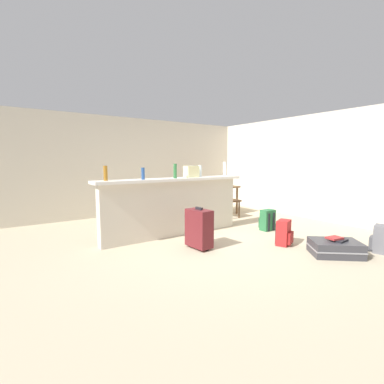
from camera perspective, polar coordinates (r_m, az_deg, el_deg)
The scene contains 20 objects.
ground_plane at distance 5.22m, azimuth 4.41°, elevation -9.48°, with size 13.00×13.00×0.05m, color #BCAD8E.
wall_back at distance 7.63m, azimuth -10.16°, elevation 5.20°, with size 6.60×0.10×2.50m, color beige.
wall_right at distance 7.50m, azimuth 21.45°, elevation 4.84°, with size 0.10×6.00×2.50m, color beige.
partition_half_wall at distance 5.22m, azimuth -3.73°, elevation -3.36°, with size 2.80×0.20×1.03m, color beige.
bar_countertop at distance 5.16m, azimuth -3.78°, elevation 2.59°, with size 2.96×0.40×0.05m, color white.
bottle_amber at distance 4.69m, azimuth -17.30°, elevation 3.69°, with size 0.06×0.06×0.24m, color #9E661E.
bottle_blue at distance 4.80m, azimuth -10.00°, elevation 3.73°, with size 0.06×0.06×0.20m, color #284C89.
bottle_green at distance 5.10m, azimuth -3.48°, elevation 4.32°, with size 0.06×0.06×0.26m, color #2D6B38.
bottle_clear at distance 5.55m, azimuth 1.65°, elevation 4.34°, with size 0.06×0.06×0.23m, color silver.
bottle_white at distance 5.90m, azimuth 6.71°, elevation 4.73°, with size 0.06×0.06×0.30m, color silver.
grocery_bag at distance 5.37m, azimuth -0.15°, elevation 4.20°, with size 0.26×0.18×0.22m, color beige.
dining_table at distance 7.33m, azimuth 4.63°, elevation 0.50°, with size 1.10×0.80×0.74m.
dining_chair_near_partition at distance 6.94m, azimuth 7.36°, elevation -0.95°, with size 0.41×0.41×0.93m.
dining_chair_far_side at distance 7.80m, azimuth 2.70°, elevation -0.09°, with size 0.48×0.48×0.93m.
suitcase_flat_charcoal at distance 4.74m, azimuth 27.32°, elevation -10.17°, with size 0.85×0.82×0.22m.
backpack_grey at distance 5.21m, azimuth 34.11°, elevation -8.03°, with size 0.32×0.30×0.42m.
backpack_green at distance 5.86m, azimuth 15.16°, elevation -5.63°, with size 0.28×0.26×0.42m.
suitcase_upright_maroon at distance 4.49m, azimuth 1.44°, elevation -7.41°, with size 0.27×0.46×0.67m.
backpack_red at distance 4.93m, azimuth 18.33°, elevation -8.00°, with size 0.33×0.31×0.42m.
book_stack at distance 4.71m, azimuth 27.58°, elevation -8.55°, with size 0.27×0.24×0.05m.
Camera 1 is at (-3.17, -3.89, 1.41)m, focal length 26.03 mm.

